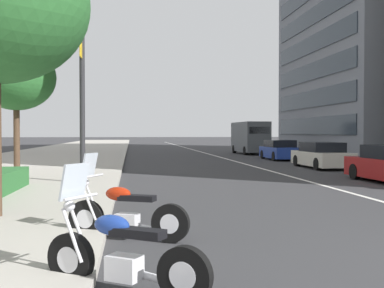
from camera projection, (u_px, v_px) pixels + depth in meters
sidewalk_right_plaza at (52, 157)px, 34.01m from camera, size 160.00×10.37×0.15m
lane_centre_stripe at (210, 154)px, 40.53m from camera, size 110.00×0.16×0.01m
motorcycle_second_in_row at (121, 255)px, 5.44m from camera, size 1.27×1.89×1.47m
motorcycle_nearest_camera at (125, 214)px, 8.18m from camera, size 1.04×2.08×1.49m
car_approaching_light at (322, 156)px, 24.77m from camera, size 4.47×1.84×1.35m
car_following_behind at (280, 150)px, 32.35m from camera, size 4.21×1.83×1.35m
delivery_van_ahead at (250, 137)px, 41.28m from camera, size 5.69×2.21×2.76m
street_lamp_with_banners at (94, 43)px, 16.15m from camera, size 1.26×2.63×7.76m
street_tree_far_plaza at (16, 78)px, 17.12m from camera, size 2.81×2.81×4.89m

